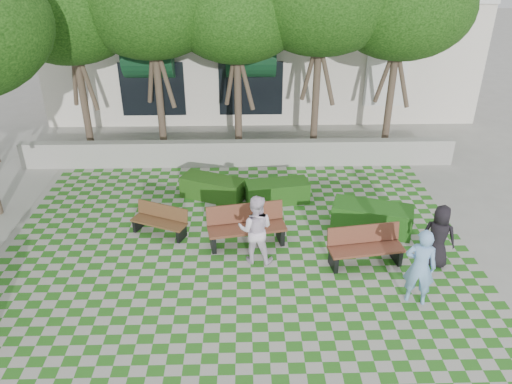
{
  "coord_description": "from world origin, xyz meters",
  "views": [
    {
      "loc": [
        0.23,
        -9.79,
        7.37
      ],
      "look_at": [
        0.5,
        1.5,
        1.4
      ],
      "focal_mm": 35.0,
      "sensor_mm": 36.0,
      "label": 1
    }
  ],
  "objects_px": {
    "hedge_midright": "(277,192)",
    "person_blue": "(420,267)",
    "person_white": "(256,229)",
    "hedge_east": "(372,218)",
    "hedge_midleft": "(213,188)",
    "bench_west": "(160,221)",
    "bench_mid": "(246,226)",
    "bench_east": "(365,247)",
    "person_dark": "(438,236)"
  },
  "relations": [
    {
      "from": "bench_mid",
      "to": "bench_west",
      "type": "height_order",
      "value": "bench_mid"
    },
    {
      "from": "hedge_east",
      "to": "person_dark",
      "type": "height_order",
      "value": "person_dark"
    },
    {
      "from": "hedge_east",
      "to": "person_dark",
      "type": "xyz_separation_m",
      "value": [
        1.19,
        -1.64,
        0.44
      ]
    },
    {
      "from": "person_blue",
      "to": "person_white",
      "type": "height_order",
      "value": "person_blue"
    },
    {
      "from": "person_blue",
      "to": "hedge_midleft",
      "type": "bearing_deg",
      "value": -26.91
    },
    {
      "from": "bench_east",
      "to": "bench_mid",
      "type": "height_order",
      "value": "bench_mid"
    },
    {
      "from": "hedge_midleft",
      "to": "bench_mid",
      "type": "bearing_deg",
      "value": -68.24
    },
    {
      "from": "hedge_east",
      "to": "person_blue",
      "type": "distance_m",
      "value": 3.07
    },
    {
      "from": "person_white",
      "to": "bench_mid",
      "type": "bearing_deg",
      "value": -64.99
    },
    {
      "from": "bench_west",
      "to": "person_white",
      "type": "bearing_deg",
      "value": -3.38
    },
    {
      "from": "hedge_midleft",
      "to": "bench_west",
      "type": "bearing_deg",
      "value": -123.13
    },
    {
      "from": "bench_mid",
      "to": "hedge_midright",
      "type": "height_order",
      "value": "bench_mid"
    },
    {
      "from": "bench_west",
      "to": "hedge_midleft",
      "type": "bearing_deg",
      "value": 80.69
    },
    {
      "from": "bench_east",
      "to": "bench_mid",
      "type": "relative_size",
      "value": 0.91
    },
    {
      "from": "bench_east",
      "to": "hedge_midleft",
      "type": "height_order",
      "value": "bench_east"
    },
    {
      "from": "hedge_midright",
      "to": "bench_mid",
      "type": "bearing_deg",
      "value": -112.76
    },
    {
      "from": "bench_west",
      "to": "hedge_midright",
      "type": "relative_size",
      "value": 0.86
    },
    {
      "from": "hedge_midleft",
      "to": "person_blue",
      "type": "distance_m",
      "value": 6.89
    },
    {
      "from": "person_white",
      "to": "hedge_east",
      "type": "bearing_deg",
      "value": -148.13
    },
    {
      "from": "person_white",
      "to": "person_blue",
      "type": "bearing_deg",
      "value": 163.86
    },
    {
      "from": "bench_east",
      "to": "hedge_east",
      "type": "xyz_separation_m",
      "value": [
        0.53,
        1.55,
        -0.09
      ]
    },
    {
      "from": "hedge_east",
      "to": "bench_west",
      "type": "bearing_deg",
      "value": -179.48
    },
    {
      "from": "bench_west",
      "to": "hedge_midright",
      "type": "xyz_separation_m",
      "value": [
        3.28,
        1.72,
        -0.06
      ]
    },
    {
      "from": "bench_mid",
      "to": "person_white",
      "type": "relative_size",
      "value": 1.16
    },
    {
      "from": "bench_east",
      "to": "person_white",
      "type": "distance_m",
      "value": 2.73
    },
    {
      "from": "hedge_midright",
      "to": "person_white",
      "type": "distance_m",
      "value": 3.17
    },
    {
      "from": "hedge_midright",
      "to": "hedge_midleft",
      "type": "bearing_deg",
      "value": 171.56
    },
    {
      "from": "bench_east",
      "to": "person_white",
      "type": "xyz_separation_m",
      "value": [
        -2.69,
        0.18,
        0.44
      ]
    },
    {
      "from": "hedge_midright",
      "to": "hedge_midleft",
      "type": "relative_size",
      "value": 0.98
    },
    {
      "from": "bench_west",
      "to": "hedge_midleft",
      "type": "height_order",
      "value": "bench_west"
    },
    {
      "from": "bench_west",
      "to": "hedge_midright",
      "type": "distance_m",
      "value": 3.7
    },
    {
      "from": "person_blue",
      "to": "person_dark",
      "type": "bearing_deg",
      "value": -104.15
    },
    {
      "from": "bench_west",
      "to": "hedge_east",
      "type": "distance_m",
      "value": 5.77
    },
    {
      "from": "hedge_midright",
      "to": "person_blue",
      "type": "relative_size",
      "value": 1.01
    },
    {
      "from": "hedge_midleft",
      "to": "person_white",
      "type": "height_order",
      "value": "person_white"
    },
    {
      "from": "bench_east",
      "to": "hedge_midleft",
      "type": "distance_m",
      "value": 5.26
    },
    {
      "from": "bench_east",
      "to": "person_dark",
      "type": "xyz_separation_m",
      "value": [
        1.72,
        -0.1,
        0.35
      ]
    },
    {
      "from": "bench_west",
      "to": "person_blue",
      "type": "distance_m",
      "value": 6.76
    },
    {
      "from": "bench_east",
      "to": "hedge_east",
      "type": "relative_size",
      "value": 0.9
    },
    {
      "from": "hedge_east",
      "to": "hedge_midright",
      "type": "xyz_separation_m",
      "value": [
        -2.5,
        1.67,
        -0.04
      ]
    },
    {
      "from": "hedge_midright",
      "to": "person_blue",
      "type": "bearing_deg",
      "value": -59.2
    },
    {
      "from": "bench_east",
      "to": "bench_west",
      "type": "xyz_separation_m",
      "value": [
        -5.24,
        1.49,
        -0.08
      ]
    },
    {
      "from": "bench_east",
      "to": "hedge_midleft",
      "type": "relative_size",
      "value": 1.0
    },
    {
      "from": "person_blue",
      "to": "hedge_east",
      "type": "bearing_deg",
      "value": -65.19
    },
    {
      "from": "hedge_east",
      "to": "hedge_midleft",
      "type": "xyz_separation_m",
      "value": [
        -4.46,
        1.96,
        -0.04
      ]
    },
    {
      "from": "person_dark",
      "to": "person_white",
      "type": "bearing_deg",
      "value": 24.22
    },
    {
      "from": "bench_west",
      "to": "person_white",
      "type": "xyz_separation_m",
      "value": [
        2.55,
        -1.31,
        0.52
      ]
    },
    {
      "from": "bench_east",
      "to": "person_blue",
      "type": "xyz_separation_m",
      "value": [
        0.82,
        -1.46,
        0.46
      ]
    },
    {
      "from": "bench_west",
      "to": "person_dark",
      "type": "height_order",
      "value": "person_dark"
    },
    {
      "from": "bench_mid",
      "to": "hedge_midright",
      "type": "bearing_deg",
      "value": 57.18
    }
  ]
}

